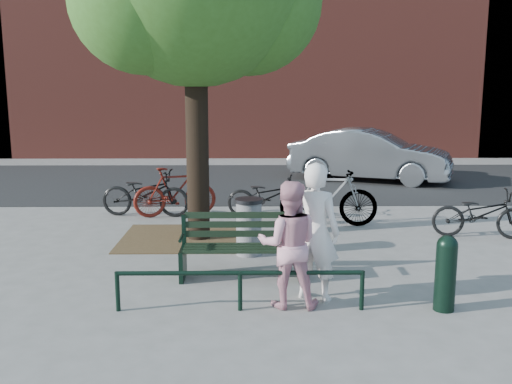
{
  "coord_description": "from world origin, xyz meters",
  "views": [
    {
      "loc": [
        0.11,
        -7.85,
        2.71
      ],
      "look_at": [
        0.22,
        1.0,
        1.08
      ],
      "focal_mm": 40.0,
      "sensor_mm": 36.0,
      "label": 1
    }
  ],
  "objects_px": {
    "person_left": "(315,232)",
    "bicycle_c": "(268,196)",
    "bollard": "(446,270)",
    "person_right": "(289,244)",
    "park_bench": "(241,245)",
    "parked_car": "(370,155)",
    "litter_bin": "(249,226)"
  },
  "relations": [
    {
      "from": "person_left",
      "to": "park_bench",
      "type": "bearing_deg",
      "value": -17.44
    },
    {
      "from": "person_right",
      "to": "bollard",
      "type": "relative_size",
      "value": 1.67
    },
    {
      "from": "person_right",
      "to": "litter_bin",
      "type": "xyz_separation_m",
      "value": [
        -0.49,
        2.23,
        -0.32
      ]
    },
    {
      "from": "park_bench",
      "to": "person_left",
      "type": "height_order",
      "value": "person_left"
    },
    {
      "from": "person_right",
      "to": "parked_car",
      "type": "height_order",
      "value": "person_right"
    },
    {
      "from": "park_bench",
      "to": "bicycle_c",
      "type": "relative_size",
      "value": 1.01
    },
    {
      "from": "park_bench",
      "to": "person_left",
      "type": "bearing_deg",
      "value": -43.21
    },
    {
      "from": "park_bench",
      "to": "litter_bin",
      "type": "height_order",
      "value": "park_bench"
    },
    {
      "from": "person_right",
      "to": "parked_car",
      "type": "relative_size",
      "value": 0.35
    },
    {
      "from": "parked_car",
      "to": "person_right",
      "type": "bearing_deg",
      "value": -174.47
    },
    {
      "from": "bollard",
      "to": "bicycle_c",
      "type": "relative_size",
      "value": 0.55
    },
    {
      "from": "parked_car",
      "to": "litter_bin",
      "type": "bearing_deg",
      "value": 177.57
    },
    {
      "from": "person_left",
      "to": "parked_car",
      "type": "relative_size",
      "value": 0.39
    },
    {
      "from": "litter_bin",
      "to": "bicycle_c",
      "type": "relative_size",
      "value": 0.54
    },
    {
      "from": "litter_bin",
      "to": "parked_car",
      "type": "height_order",
      "value": "parked_car"
    },
    {
      "from": "person_left",
      "to": "litter_bin",
      "type": "bearing_deg",
      "value": -41.33
    },
    {
      "from": "bicycle_c",
      "to": "bollard",
      "type": "bearing_deg",
      "value": -146.92
    },
    {
      "from": "bollard",
      "to": "litter_bin",
      "type": "xyz_separation_m",
      "value": [
        -2.41,
        2.4,
        -0.04
      ]
    },
    {
      "from": "person_right",
      "to": "bicycle_c",
      "type": "xyz_separation_m",
      "value": [
        -0.1,
        4.91,
        -0.34
      ]
    },
    {
      "from": "park_bench",
      "to": "bicycle_c",
      "type": "bearing_deg",
      "value": 82.38
    },
    {
      "from": "person_left",
      "to": "person_right",
      "type": "bearing_deg",
      "value": 59.93
    },
    {
      "from": "park_bench",
      "to": "bollard",
      "type": "relative_size",
      "value": 1.83
    },
    {
      "from": "person_left",
      "to": "person_right",
      "type": "xyz_separation_m",
      "value": [
        -0.35,
        -0.24,
        -0.1
      ]
    },
    {
      "from": "bollard",
      "to": "parked_car",
      "type": "distance_m",
      "value": 9.9
    },
    {
      "from": "person_left",
      "to": "parked_car",
      "type": "distance_m",
      "value": 9.8
    },
    {
      "from": "person_left",
      "to": "bicycle_c",
      "type": "distance_m",
      "value": 4.72
    },
    {
      "from": "person_left",
      "to": "litter_bin",
      "type": "distance_m",
      "value": 2.21
    },
    {
      "from": "bollard",
      "to": "litter_bin",
      "type": "bearing_deg",
      "value": 135.07
    },
    {
      "from": "person_left",
      "to": "bicycle_c",
      "type": "height_order",
      "value": "person_left"
    },
    {
      "from": "park_bench",
      "to": "person_left",
      "type": "relative_size",
      "value": 0.97
    },
    {
      "from": "bollard",
      "to": "bicycle_c",
      "type": "bearing_deg",
      "value": 111.56
    },
    {
      "from": "park_bench",
      "to": "parked_car",
      "type": "height_order",
      "value": "parked_car"
    }
  ]
}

